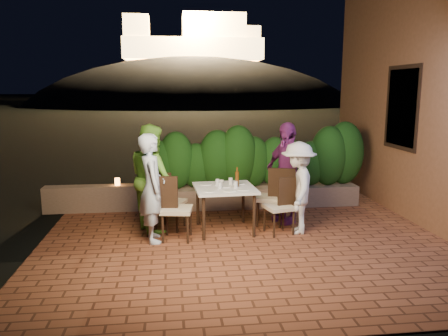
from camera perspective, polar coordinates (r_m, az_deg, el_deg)
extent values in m
plane|color=black|center=(6.75, 5.99, -10.25)|extent=(400.00, 400.00, 0.00)
cube|color=brown|center=(7.23, 5.09, -9.29)|extent=(7.00, 6.00, 0.15)
cube|color=#905A39|center=(9.59, 25.26, 10.28)|extent=(1.60, 5.00, 5.00)
cube|color=black|center=(8.77, 22.38, 7.30)|extent=(0.08, 1.00, 1.40)
cube|color=black|center=(8.76, 22.33, 7.30)|extent=(0.06, 1.15, 1.55)
cube|color=#7B614E|center=(8.88, 3.98, -3.69)|extent=(4.20, 0.55, 0.40)
cube|color=#7B614E|center=(8.81, -15.59, -3.82)|extent=(2.20, 0.30, 0.50)
ellipsoid|color=black|center=(66.55, -3.93, 4.82)|extent=(52.00, 40.00, 22.00)
cylinder|color=white|center=(6.90, -1.98, -3.02)|extent=(0.19, 0.19, 0.01)
cylinder|color=white|center=(7.40, -2.45, -2.09)|extent=(0.23, 0.23, 0.01)
cylinder|color=white|center=(7.00, 2.49, -2.82)|extent=(0.20, 0.20, 0.01)
cylinder|color=white|center=(7.45, 1.91, -2.00)|extent=(0.23, 0.23, 0.01)
cylinder|color=white|center=(7.21, 0.22, -2.42)|extent=(0.20, 0.20, 0.01)
cylinder|color=white|center=(6.92, 0.73, -2.96)|extent=(0.21, 0.21, 0.01)
cylinder|color=silver|center=(7.05, -0.55, -2.29)|extent=(0.06, 0.06, 0.11)
cylinder|color=silver|center=(7.30, -0.87, -1.86)|extent=(0.06, 0.06, 0.11)
cylinder|color=silver|center=(7.11, 1.53, -2.18)|extent=(0.06, 0.06, 0.11)
cylinder|color=silver|center=(7.36, 0.87, -1.73)|extent=(0.07, 0.07, 0.12)
imported|color=white|center=(7.51, -0.56, -1.80)|extent=(0.17, 0.17, 0.04)
imported|color=silver|center=(6.79, -9.37, -2.60)|extent=(0.49, 0.67, 1.69)
imported|color=#6DB939|center=(7.35, -9.34, -1.23)|extent=(0.95, 1.05, 1.78)
imported|color=silver|center=(7.21, 9.65, -2.57)|extent=(0.79, 1.09, 1.51)
imported|color=#74266C|center=(7.75, 8.16, -0.61)|extent=(0.83, 1.13, 1.78)
cylinder|color=orange|center=(8.70, -13.76, -1.75)|extent=(0.10, 0.10, 0.14)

